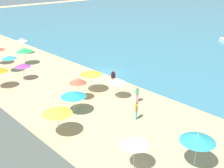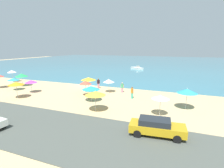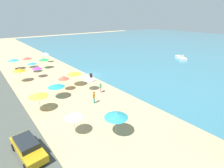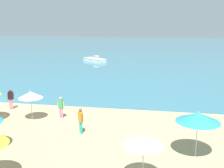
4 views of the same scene
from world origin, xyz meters
name	(u,v)px [view 1 (image 1 of 4)]	position (x,y,z in m)	size (l,w,h in m)	color
ground_plane	(105,74)	(0.00, 0.00, 0.00)	(160.00, 160.00, 0.00)	tan
beach_umbrella_1	(134,142)	(15.24, -11.11, 2.13)	(1.89, 1.89, 2.39)	#B2B2B7
beach_umbrella_2	(118,81)	(6.27, -3.89, 1.98)	(1.82, 1.82, 2.29)	#B2B2B7
beach_umbrella_4	(91,72)	(3.04, -4.85, 2.27)	(2.43, 2.43, 2.57)	#B2B2B7
beach_umbrella_5	(73,94)	(5.82, -9.21, 1.94)	(2.42, 2.42, 2.25)	#B2B2B7
beach_umbrella_6	(22,65)	(-5.53, -8.61, 1.89)	(1.93, 1.93, 2.18)	#B2B2B7
beach_umbrella_7	(57,111)	(8.08, -12.42, 2.20)	(2.40, 2.40, 2.50)	#B2B2B7
beach_umbrella_8	(24,50)	(-11.00, -5.52, 2.15)	(2.29, 2.29, 2.49)	#B2B2B7
beach_umbrella_9	(9,57)	(-9.49, -8.51, 2.00)	(1.96, 1.96, 2.27)	#B2B2B7
beach_umbrella_10	(22,40)	(-16.16, -3.33, 2.32)	(1.79, 1.79, 2.64)	#B2B2B7
beach_umbrella_12	(198,138)	(17.96, -7.82, 2.30)	(2.42, 2.42, 2.62)	#B2B2B7
beach_umbrella_13	(78,81)	(3.80, -7.18, 2.16)	(1.81, 1.81, 2.50)	#B2B2B7
bather_0	(137,109)	(10.73, -5.85, 1.00)	(0.40, 0.46, 1.78)	#20AA8C
bather_1	(137,93)	(8.33, -3.07, 0.95)	(0.56, 0.27, 1.70)	pink
bather_2	(113,77)	(3.34, -1.74, 1.02)	(0.47, 0.40, 1.82)	pink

